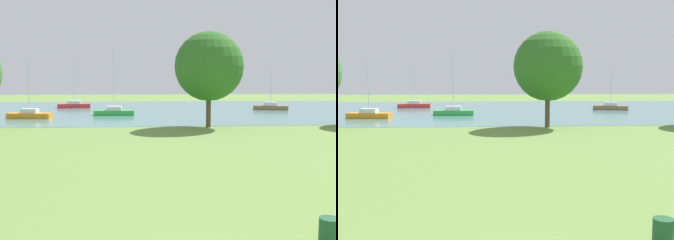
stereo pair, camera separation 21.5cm
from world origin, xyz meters
The scene contains 8 objects.
ground_plane centered at (0.00, 22.00, 0.00)m, with size 160.00×160.00×0.00m, color olive.
litter_bin centered at (4.07, 2.68, 0.40)m, with size 0.56×0.56×0.80m, color #1E512D.
water_surface centered at (0.00, 50.00, 0.01)m, with size 140.00×40.00×0.02m, color slate.
sailboat_green centered at (-4.12, 41.73, 0.47)m, with size 4.82×1.55×7.83m.
sailboat_red centered at (-10.88, 54.33, 0.46)m, with size 4.92×1.95×7.16m.
sailboat_orange centered at (-13.35, 38.65, 0.46)m, with size 4.93×1.99×7.11m.
sailboat_brown centered at (17.52, 48.73, 0.45)m, with size 5.03×2.87×5.50m.
tree_west_near centered at (5.28, 29.26, 5.58)m, with size 6.31×6.31×8.74m.
Camera 1 is at (-1.06, -7.64, 4.59)m, focal length 43.48 mm.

